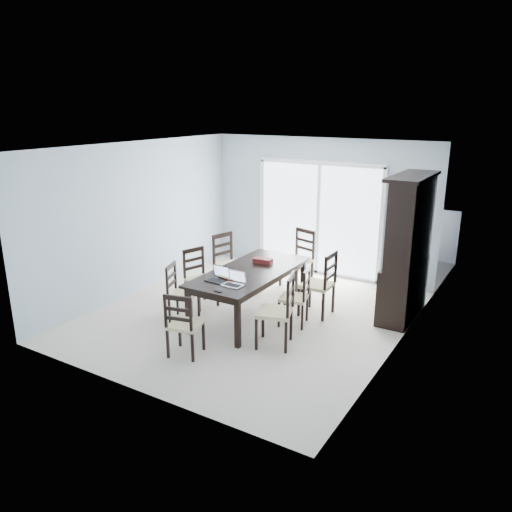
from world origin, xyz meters
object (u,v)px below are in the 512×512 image
object	(u,v)px
dining_table	(250,275)
china_hutch	(407,250)
chair_right_mid	(300,290)
chair_right_far	(323,277)
chair_right_near	(282,303)
cell_phone	(218,291)
chair_left_far	(227,257)
game_box	(263,261)
chair_left_near	(178,286)
laptop_dark	(217,278)
chair_left_mid	(198,271)
chair_end_near	(182,318)
chair_end_far	(301,252)
laptop_silver	(233,283)
hot_tub	(297,231)

from	to	relation	value
dining_table	china_hutch	size ratio (longest dim) A/B	1.00
china_hutch	chair_right_mid	xyz separation A→B (m)	(-1.22, -1.16, -0.52)
china_hutch	chair_right_far	distance (m)	1.33
chair_right_near	cell_phone	bearing A→B (deg)	96.66
chair_left_far	game_box	bearing A→B (deg)	85.61
chair_left_near	laptop_dark	xyz separation A→B (m)	(0.71, 0.03, 0.26)
dining_table	chair_left_mid	size ratio (longest dim) A/B	2.02
china_hutch	cell_phone	distance (m)	2.97
chair_end_near	china_hutch	bearing A→B (deg)	40.50
chair_right_near	chair_right_far	bearing A→B (deg)	-20.23
dining_table	cell_phone	world-z (taller)	cell_phone
chair_right_mid	cell_phone	distance (m)	1.31
chair_right_far	chair_end_far	world-z (taller)	chair_end_far
dining_table	chair_left_near	distance (m)	1.11
laptop_dark	laptop_silver	distance (m)	0.31
chair_right_far	cell_phone	world-z (taller)	chair_right_far
chair_right_far	chair_end_near	world-z (taller)	chair_right_far
chair_left_near	chair_right_far	distance (m)	2.22
china_hutch	chair_left_near	xyz separation A→B (m)	(-2.89, -1.94, -0.53)
china_hutch	chair_end_far	bearing A→B (deg)	168.13
dining_table	laptop_dark	distance (m)	0.69
china_hutch	chair_left_mid	xyz separation A→B (m)	(-3.01, -1.28, -0.50)
chair_right_near	chair_end_near	world-z (taller)	chair_right_near
chair_left_near	hot_tub	world-z (taller)	chair_left_near
dining_table	chair_right_far	world-z (taller)	chair_right_far
chair_left_far	game_box	distance (m)	0.99
chair_left_mid	chair_right_mid	xyz separation A→B (m)	(1.79, 0.13, -0.03)
dining_table	china_hutch	distance (m)	2.41
chair_right_near	cell_phone	size ratio (longest dim) A/B	10.52
hot_tub	laptop_dark	bearing A→B (deg)	-79.21
china_hutch	laptop_silver	xyz separation A→B (m)	(-1.87, -1.96, -0.27)
chair_left_far	chair_left_mid	bearing A→B (deg)	11.72
china_hutch	chair_left_far	size ratio (longest dim) A/B	1.86
chair_left_mid	chair_right_near	distance (m)	1.98
chair_end_near	game_box	bearing A→B (deg)	75.90
chair_left_mid	laptop_silver	bearing A→B (deg)	76.46
chair_right_near	chair_left_far	bearing A→B (deg)	35.31
chair_left_far	chair_right_mid	size ratio (longest dim) A/B	1.14
chair_right_far	hot_tub	size ratio (longest dim) A/B	0.58
chair_left_near	chair_left_mid	size ratio (longest dim) A/B	0.94
chair_right_near	chair_right_mid	distance (m)	0.75
dining_table	china_hutch	xyz separation A→B (m)	(2.02, 1.25, 0.40)
chair_left_near	cell_phone	bearing A→B (deg)	52.21
chair_right_near	laptop_dark	bearing A→B (deg)	73.30
chair_end_far	laptop_dark	xyz separation A→B (m)	(-0.19, -2.33, 0.17)
laptop_silver	game_box	xyz separation A→B (m)	(-0.17, 1.13, -0.01)
chair_left_mid	cell_phone	world-z (taller)	chair_left_mid
chair_end_near	hot_tub	size ratio (longest dim) A/B	0.50
chair_left_near	chair_right_mid	xyz separation A→B (m)	(1.66, 0.78, 0.01)
chair_left_mid	chair_left_far	world-z (taller)	chair_left_far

